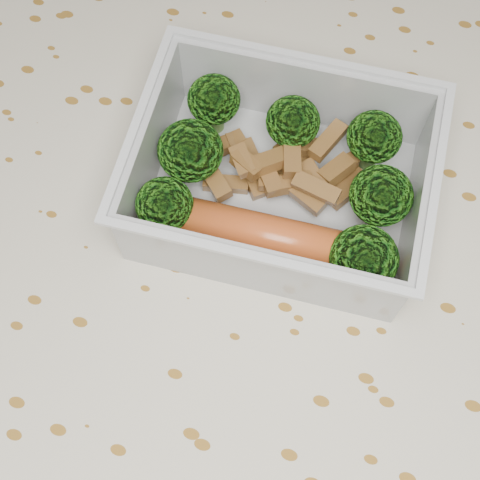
% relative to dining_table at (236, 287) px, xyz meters
% --- Properties ---
extents(ground_plane, '(4.00, 4.00, 0.00)m').
position_rel_dining_table_xyz_m(ground_plane, '(0.00, 0.00, -0.67)').
color(ground_plane, olive).
rests_on(ground_plane, ground).
extents(dining_table, '(1.40, 0.90, 0.75)m').
position_rel_dining_table_xyz_m(dining_table, '(0.00, 0.00, 0.00)').
color(dining_table, brown).
rests_on(dining_table, ground).
extents(tablecloth, '(1.46, 0.96, 0.19)m').
position_rel_dining_table_xyz_m(tablecloth, '(0.00, 0.00, 0.05)').
color(tablecloth, beige).
rests_on(tablecloth, dining_table).
extents(lunch_container, '(0.19, 0.15, 0.06)m').
position_rel_dining_table_xyz_m(lunch_container, '(0.02, 0.04, 0.11)').
color(lunch_container, silver).
rests_on(lunch_container, tablecloth).
extents(broccoli_florets, '(0.16, 0.12, 0.05)m').
position_rel_dining_table_xyz_m(broccoli_florets, '(0.02, 0.04, 0.12)').
color(broccoli_florets, '#608C3F').
rests_on(broccoli_florets, lunch_container).
extents(meat_pile, '(0.11, 0.07, 0.03)m').
position_rel_dining_table_xyz_m(meat_pile, '(0.02, 0.05, 0.11)').
color(meat_pile, brown).
rests_on(meat_pile, lunch_container).
extents(sausage, '(0.15, 0.04, 0.03)m').
position_rel_dining_table_xyz_m(sausage, '(0.02, -0.00, 0.11)').
color(sausage, '#BF4F20').
rests_on(sausage, lunch_container).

